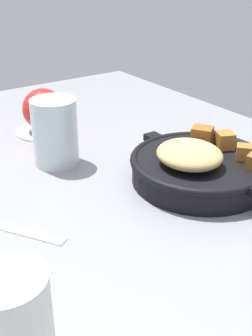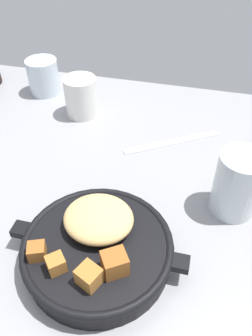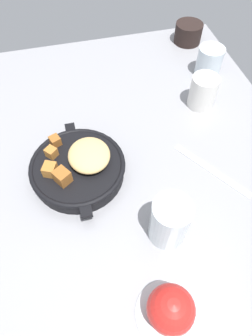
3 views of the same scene
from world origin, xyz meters
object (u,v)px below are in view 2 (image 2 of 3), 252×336
Objects in this scene: cast_iron_skillet at (98,246)px; butter_knife at (172,142)px; ceramic_mug_white at (81,97)px; water_glass_tall at (237,184)px; water_glass_short at (43,77)px.

butter_knife is at bearing 77.87° from cast_iron_skillet.
cast_iron_skillet is 39.24cm from ceramic_mug_white.
butter_knife is 20.41cm from water_glass_tall.
ceramic_mug_white is 0.80× the size of water_glass_tall.
water_glass_tall is (12.24, -15.41, 5.39)cm from butter_knife.
water_glass_tall reaches higher than cast_iron_skillet.
ceramic_mug_white reaches higher than butter_knife.
water_glass_short reaches higher than cast_iron_skillet.
water_glass_tall is 1.32× the size of water_glass_short.
ceramic_mug_white is at bearing 147.80° from water_glass_tall.
water_glass_short is at bearing 126.38° from butter_knife.
ceramic_mug_white is 40.07cm from water_glass_tall.
butter_knife is 22.85cm from ceramic_mug_white.
water_glass_tall is (33.89, -21.34, 1.12)cm from ceramic_mug_white.
water_glass_tall is at bearing -84.00° from butter_knife.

